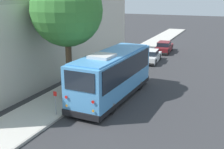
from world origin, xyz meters
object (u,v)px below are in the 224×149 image
parked_sedan_white (150,56)px  fire_hydrant (119,68)px  shuttle_bus (113,73)px  sign_post_far (74,94)px  sign_post_near (56,103)px  parked_sedan_maroon (164,47)px  street_tree (67,5)px

parked_sedan_white → fire_hydrant: bearing=161.6°
shuttle_bus → sign_post_far: bearing=140.6°
sign_post_near → shuttle_bus: bearing=-23.8°
shuttle_bus → fire_hydrant: size_ratio=10.83×
parked_sedan_maroon → sign_post_near: 21.50m
shuttle_bus → parked_sedan_white: 11.56m
parked_sedan_maroon → sign_post_near: sign_post_near is taller
sign_post_far → fire_hydrant: (8.06, 0.10, -0.19)m
sign_post_far → parked_sedan_white: bearing=-5.5°
sign_post_far → fire_hydrant: sign_post_far is taller
fire_hydrant → parked_sedan_white: bearing=-14.5°
parked_sedan_white → sign_post_far: size_ratio=3.70×
sign_post_near → sign_post_far: 2.11m
sign_post_far → street_tree: bearing=37.2°
parked_sedan_white → sign_post_far: sign_post_far is taller
parked_sedan_maroon → sign_post_far: size_ratio=3.98×
shuttle_bus → parked_sedan_white: bearing=4.8°
shuttle_bus → parked_sedan_white: (11.48, 0.53, -1.20)m
sign_post_far → sign_post_near: bearing=180.0°
fire_hydrant → street_tree: bearing=170.5°
street_tree → sign_post_near: 6.64m
parked_sedan_maroon → sign_post_far: bearing=172.4°
sign_post_far → fire_hydrant: 8.07m
shuttle_bus → street_tree: street_tree is taller
sign_post_far → fire_hydrant: size_ratio=1.45×
fire_hydrant → sign_post_near: bearing=-179.4°
shuttle_bus → fire_hydrant: shuttle_bus is taller
parked_sedan_white → street_tree: size_ratio=0.49×
parked_sedan_maroon → street_tree: size_ratio=0.52×
shuttle_bus → sign_post_near: size_ratio=6.08×
shuttle_bus → fire_hydrant: 6.41m
parked_sedan_maroon → shuttle_bus: bearing=178.0°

